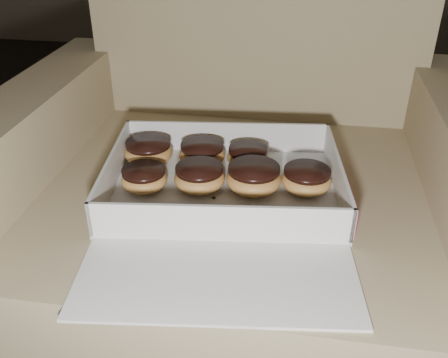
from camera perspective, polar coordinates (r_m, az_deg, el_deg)
floor at (r=1.66m, az=-21.11°, el=-7.89°), size 4.50×4.50×0.00m
armchair at (r=1.13m, az=1.82°, el=-4.34°), size 1.00×0.84×1.04m
bakery_box at (r=0.92m, az=0.10°, el=-2.20°), size 0.49×0.56×0.07m
donut_a at (r=0.96m, az=-9.12°, el=0.10°), size 0.09×0.09×0.04m
donut_b at (r=0.95m, az=9.41°, el=-0.04°), size 0.09×0.09×0.05m
donut_c at (r=0.94m, az=3.42°, el=0.15°), size 0.10×0.10×0.05m
donut_d at (r=0.95m, az=-2.82°, el=0.24°), size 0.10×0.10×0.05m
donut_e at (r=1.03m, az=-2.50°, el=2.94°), size 0.10×0.10×0.05m
donut_f at (r=1.02m, az=2.75°, el=2.58°), size 0.09×0.09×0.04m
donut_g at (r=1.05m, az=-8.61°, el=3.14°), size 0.10×0.10×0.05m
crumb_a at (r=0.93m, az=-1.19°, el=-2.14°), size 0.01×0.01×0.00m
crumb_b at (r=0.90m, az=9.08°, el=-3.87°), size 0.01×0.01×0.00m
crumb_c at (r=0.95m, az=9.78°, el=-1.86°), size 0.01×0.01×0.00m
crumb_d at (r=0.89m, az=-0.81°, el=-3.64°), size 0.01×0.01×0.00m
crumb_e at (r=0.88m, az=4.85°, el=-4.37°), size 0.01×0.01×0.00m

